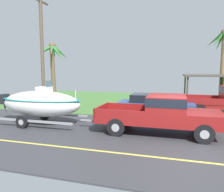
% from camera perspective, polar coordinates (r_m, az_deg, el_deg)
% --- Properties ---
extents(ground, '(36.00, 22.00, 0.11)m').
position_cam_1_polar(ground, '(17.62, 16.98, -3.07)').
color(ground, '#38383D').
extents(pickup_truck_towing, '(5.80, 2.09, 1.79)m').
position_cam_1_polar(pickup_truck_towing, '(10.24, 13.84, -4.21)').
color(pickup_truck_towing, maroon).
rests_on(pickup_truck_towing, ground).
extents(boat_on_trailer, '(5.81, 2.19, 2.38)m').
position_cam_1_polar(boat_on_trailer, '(12.35, -18.21, -1.87)').
color(boat_on_trailer, gray).
rests_on(boat_on_trailer, ground).
extents(parked_sedan_near, '(4.76, 1.84, 1.38)m').
position_cam_1_polar(parked_sedan_near, '(14.27, 11.19, -2.40)').
color(parked_sedan_near, '#234C89').
rests_on(parked_sedan_near, ground).
extents(carport_awning, '(6.02, 5.56, 2.52)m').
position_cam_1_polar(carport_awning, '(21.79, 26.26, 4.75)').
color(carport_awning, '#4C4238').
rests_on(carport_awning, ground).
extents(palm_tree_near_left, '(3.38, 2.73, 6.96)m').
position_cam_1_polar(palm_tree_near_left, '(24.48, 27.24, 11.29)').
color(palm_tree_near_left, brown).
rests_on(palm_tree_near_left, ground).
extents(palm_tree_near_right, '(2.88, 3.26, 5.49)m').
position_cam_1_polar(palm_tree_near_right, '(21.20, -15.11, 9.65)').
color(palm_tree_near_right, brown).
rests_on(palm_tree_near_right, ground).
extents(utility_pole, '(0.24, 1.80, 8.27)m').
position_cam_1_polar(utility_pole, '(16.49, -17.87, 11.24)').
color(utility_pole, brown).
rests_on(utility_pole, ground).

